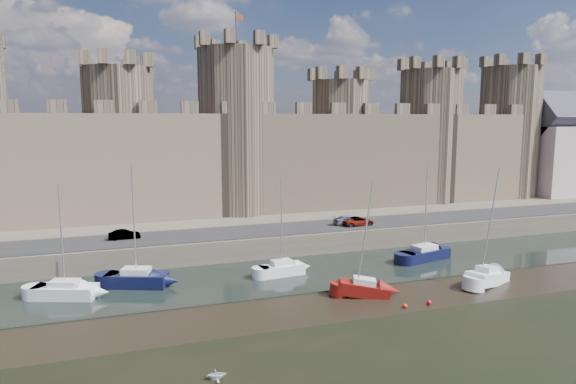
% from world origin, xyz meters
% --- Properties ---
extents(water_channel, '(160.00, 12.00, 0.08)m').
position_xyz_m(water_channel, '(0.00, 24.00, 0.04)').
color(water_channel, black).
rests_on(water_channel, ground).
extents(quay, '(160.00, 60.00, 2.50)m').
position_xyz_m(quay, '(0.00, 60.00, 1.25)').
color(quay, '#4C443A').
rests_on(quay, ground).
extents(road, '(160.00, 7.00, 0.10)m').
position_xyz_m(road, '(0.00, 34.00, 2.55)').
color(road, black).
rests_on(road, quay).
extents(castle, '(108.50, 11.00, 29.00)m').
position_xyz_m(castle, '(-0.64, 48.00, 11.67)').
color(castle, '#42382B').
rests_on(castle, quay).
extents(car_1, '(3.45, 1.33, 1.12)m').
position_xyz_m(car_1, '(-14.18, 34.63, 3.06)').
color(car_1, gray).
rests_on(car_1, quay).
extents(car_2, '(4.18, 1.74, 1.21)m').
position_xyz_m(car_2, '(12.97, 33.67, 3.10)').
color(car_2, gray).
rests_on(car_2, quay).
extents(car_3, '(4.32, 2.18, 1.17)m').
position_xyz_m(car_3, '(13.76, 32.90, 3.09)').
color(car_3, gray).
rests_on(car_3, quay).
extents(sailboat_0, '(5.85, 3.87, 10.20)m').
position_xyz_m(sailboat_0, '(-19.56, 23.79, 0.80)').
color(sailboat_0, white).
rests_on(sailboat_0, ground).
extents(sailboat_1, '(6.15, 4.19, 11.49)m').
position_xyz_m(sailboat_1, '(-13.42, 25.00, 0.88)').
color(sailboat_1, black).
rests_on(sailboat_1, ground).
extents(sailboat_2, '(4.77, 2.31, 9.92)m').
position_xyz_m(sailboat_2, '(0.71, 23.94, 0.80)').
color(sailboat_2, white).
rests_on(sailboat_2, ground).
extents(sailboat_3, '(6.49, 3.75, 10.70)m').
position_xyz_m(sailboat_3, '(17.75, 24.20, 0.82)').
color(sailboat_3, black).
rests_on(sailboat_3, ground).
extents(sailboat_4, '(4.83, 3.31, 10.53)m').
position_xyz_m(sailboat_4, '(5.86, 15.82, 0.77)').
color(sailboat_4, maroon).
rests_on(sailboat_4, ground).
extents(sailboat_5, '(5.61, 3.91, 11.28)m').
position_xyz_m(sailboat_5, '(18.67, 14.99, 0.80)').
color(sailboat_5, white).
rests_on(sailboat_5, ground).
extents(dinghy_3, '(1.40, 1.25, 0.66)m').
position_xyz_m(dinghy_3, '(-9.62, 5.34, 0.33)').
color(dinghy_3, white).
rests_on(dinghy_3, ground).
extents(buoy_1, '(0.38, 0.38, 0.38)m').
position_xyz_m(buoy_1, '(7.75, 12.00, 0.19)').
color(buoy_1, '#C63608').
rests_on(buoy_1, ground).
extents(buoy_3, '(0.42, 0.42, 0.42)m').
position_xyz_m(buoy_3, '(10.10, 12.00, 0.21)').
color(buoy_3, red).
rests_on(buoy_3, ground).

